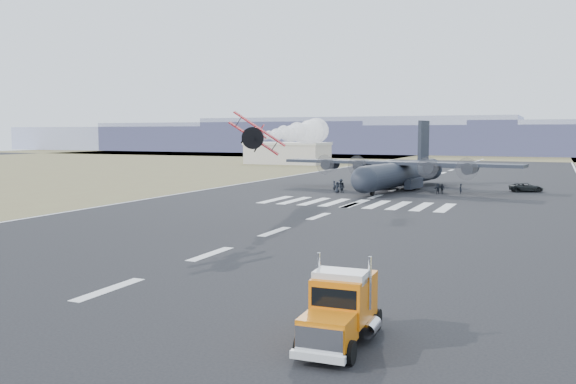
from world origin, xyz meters
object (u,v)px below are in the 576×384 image
Objects in this scene: semi_truck at (341,308)px; crew_b at (361,186)px; crew_d at (442,189)px; crew_h at (342,187)px; aerobatic_biplane at (255,134)px; crew_e at (337,187)px; transport_aircraft at (401,171)px; crew_g at (334,186)px; support_vehicle at (526,187)px; crew_a at (461,189)px; crew_c at (341,185)px; hangar_left at (288,153)px; crew_f at (438,189)px.

semi_truck is 73.89m from crew_b.
crew_h is at bearing -159.40° from crew_d.
crew_e is at bearing 85.93° from aerobatic_biplane.
transport_aircraft is 23.33× the size of crew_e.
transport_aircraft is 12.76m from crew_e.
crew_g reaches higher than crew_h.
support_vehicle is at bearing -139.78° from crew_e.
transport_aircraft is 11.27m from crew_a.
crew_g is (-9.05, -8.29, -2.16)m from transport_aircraft.
crew_h is (1.47, -3.58, -0.12)m from crew_c.
crew_g is (-5.38, 39.20, -8.51)m from aerobatic_biplane.
aerobatic_biplane is (49.07, -119.28, 5.99)m from hangar_left.
crew_f is (-3.20, -1.67, 0.04)m from crew_a.
crew_c reaches higher than crew_h.
crew_g is (-0.25, -2.57, -0.06)m from crew_c.
crew_a is at bearing -50.11° from hangar_left.
crew_c is at bearing 106.20° from semi_truck.
crew_c is at bearing -45.54° from crew_h.
crew_d is (16.48, 0.89, -0.14)m from crew_c.
crew_h is at bearing 84.76° from aerobatic_biplane.
crew_e is at bearing 106.67° from semi_truck.
crew_e is at bearing -159.01° from crew_d.
support_vehicle is 12.20m from crew_a.
crew_f reaches higher than crew_h.
crew_b is 0.93× the size of crew_g.
hangar_left is at bearing -140.78° from crew_a.
crew_a is (14.06, 43.75, -8.60)m from aerobatic_biplane.
aerobatic_biplane reaches higher than crew_f.
hangar_left is at bearing -38.69° from crew_h.
crew_d is (60.42, -76.62, -2.60)m from hangar_left.
crew_b is 4.89m from crew_e.
crew_e is (44.67, -81.43, -2.53)m from hangar_left.
crew_g is (-28.78, -12.40, 0.16)m from support_vehicle.
crew_a is 15.86m from crew_b.
crew_a is 0.95× the size of crew_f.
crew_d is 15.65m from crew_h.
hangar_left is at bearing -20.00° from crew_g.
aerobatic_biplane reaches higher than crew_a.
transport_aircraft is at bearing -110.47° from crew_a.
crew_e reaches higher than support_vehicle.
semi_truck is 4.57× the size of crew_b.
semi_truck reaches higher than crew_e.
crew_h reaches higher than support_vehicle.
transport_aircraft is at bearing -53.70° from hangar_left.
crew_a is at bearing -125.45° from crew_g.
aerobatic_biplane is at bearing 139.20° from crew_g.
crew_d is 0.96× the size of crew_f.
semi_truck is 4.45× the size of crew_f.
crew_a reaches higher than support_vehicle.
support_vehicle is 30.17m from crew_c.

